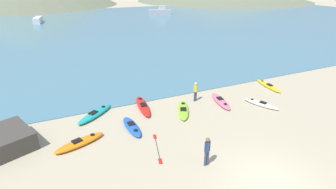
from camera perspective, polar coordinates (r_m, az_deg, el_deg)
name	(u,v)px	position (r m, az deg, el deg)	size (l,w,h in m)	color
ground_plane	(269,183)	(13.67, 21.20, -17.53)	(400.00, 400.00, 0.00)	tan
bay_water	(94,28)	(53.57, -15.90, 13.77)	(160.00, 70.00, 0.06)	teal
kayak_on_sand_0	(268,86)	(24.50, 21.00, 1.81)	(0.96, 3.20, 0.29)	yellow
kayak_on_sand_1	(132,127)	(16.78, -7.88, -6.93)	(0.83, 2.71, 0.34)	blue
kayak_on_sand_2	(221,101)	(20.35, 11.36, -1.40)	(1.29, 3.10, 0.33)	#E5668C
kayak_on_sand_3	(183,110)	(18.65, 3.34, -3.41)	(2.00, 2.99, 0.32)	#8CCC2D
kayak_on_sand_4	(95,114)	(18.73, -15.59, -4.09)	(2.98, 2.60, 0.38)	teal
kayak_on_sand_5	(261,104)	(20.71, 19.62, -1.94)	(1.58, 2.70, 0.33)	white
kayak_on_sand_6	(80,142)	(15.93, -18.67, -9.87)	(3.03, 1.65, 0.38)	orange
kayak_on_sand_7	(143,106)	(19.21, -5.48, -2.49)	(1.16, 3.50, 0.40)	red
person_near_foreground	(207,150)	(13.38, 8.52, -11.82)	(0.33, 0.29, 1.63)	#384260
person_near_waterline	(196,90)	(20.04, 6.01, 0.88)	(0.31, 0.28, 1.55)	#384260
moored_boat_1	(160,12)	(70.23, -1.74, 17.56)	(5.80, 2.66, 2.35)	#B2B2B7
moored_boat_2	(38,20)	(63.80, -26.45, 14.32)	(1.97, 4.72, 1.16)	white
loose_paddle	(157,148)	(14.95, -2.32, -11.57)	(0.89, 2.73, 0.03)	black
shoreline_rock	(4,141)	(17.23, -32.18, -8.49)	(2.89, 2.63, 1.03)	#423D38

